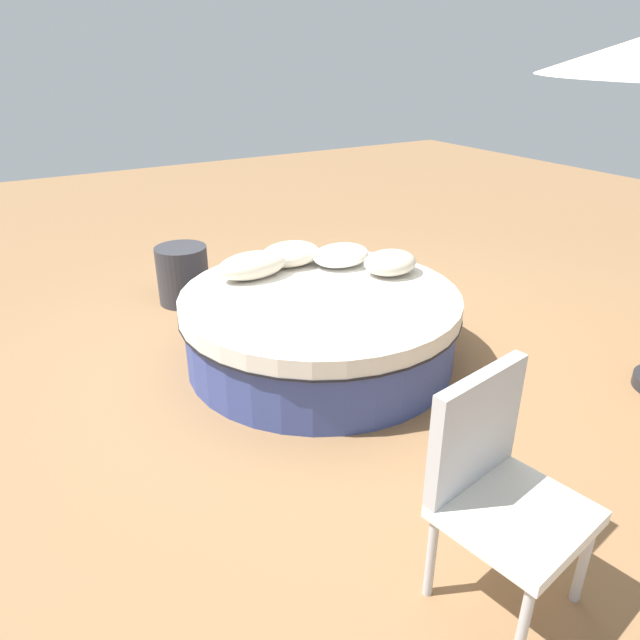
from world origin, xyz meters
TOP-DOWN VIEW (x-y plane):
  - ground_plane at (0.00, 0.00)m, footprint 16.00×16.00m
  - round_bed at (0.00, 0.00)m, footprint 1.98×1.98m
  - throw_pillow_0 at (0.65, 0.05)m, footprint 0.42×0.34m
  - throw_pillow_1 at (0.43, 0.40)m, footprint 0.47×0.35m
  - throw_pillow_2 at (0.10, 0.61)m, footprint 0.48×0.36m
  - throw_pillow_3 at (-0.28, 0.51)m, footprint 0.53×0.29m
  - patio_chair at (-0.43, -2.04)m, footprint 0.60×0.58m
  - side_table at (-0.49, 1.54)m, footprint 0.45×0.45m

SIDE VIEW (x-z plane):
  - ground_plane at x=0.00m, z-range 0.00..0.00m
  - side_table at x=-0.49m, z-range 0.00..0.51m
  - round_bed at x=0.00m, z-range 0.01..0.53m
  - patio_chair at x=-0.43m, z-range 0.07..1.05m
  - throw_pillow_1 at x=0.43m, z-range 0.53..0.69m
  - throw_pillow_0 at x=0.65m, z-range 0.53..0.71m
  - throw_pillow_2 at x=0.10m, z-range 0.53..0.71m
  - throw_pillow_3 at x=-0.28m, z-range 0.53..0.72m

